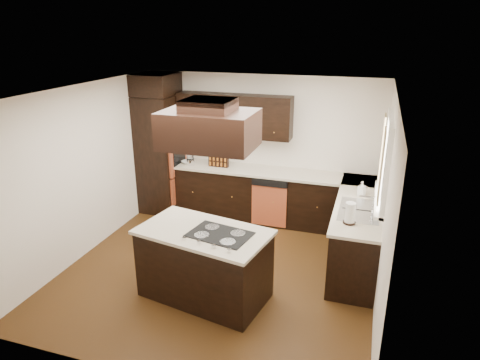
# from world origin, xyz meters

# --- Properties ---
(floor) EXTENTS (4.20, 4.20, 0.02)m
(floor) POSITION_xyz_m (0.00, 0.00, -0.01)
(floor) COLOR #583515
(floor) RESTS_ON ground
(ceiling) EXTENTS (4.20, 4.20, 0.02)m
(ceiling) POSITION_xyz_m (0.00, 0.00, 2.51)
(ceiling) COLOR white
(ceiling) RESTS_ON ground
(wall_back) EXTENTS (4.20, 0.02, 2.50)m
(wall_back) POSITION_xyz_m (0.00, 2.11, 1.25)
(wall_back) COLOR white
(wall_back) RESTS_ON ground
(wall_front) EXTENTS (4.20, 0.02, 2.50)m
(wall_front) POSITION_xyz_m (0.00, -2.11, 1.25)
(wall_front) COLOR white
(wall_front) RESTS_ON ground
(wall_left) EXTENTS (0.02, 4.20, 2.50)m
(wall_left) POSITION_xyz_m (-2.11, 0.00, 1.25)
(wall_left) COLOR white
(wall_left) RESTS_ON ground
(wall_right) EXTENTS (0.02, 4.20, 2.50)m
(wall_right) POSITION_xyz_m (2.11, 0.00, 1.25)
(wall_right) COLOR white
(wall_right) RESTS_ON ground
(oven_column) EXTENTS (0.65, 0.75, 2.12)m
(oven_column) POSITION_xyz_m (-1.78, 1.71, 1.06)
(oven_column) COLOR black
(oven_column) RESTS_ON floor
(wall_oven_face) EXTENTS (0.05, 0.62, 0.78)m
(wall_oven_face) POSITION_xyz_m (-1.43, 1.71, 1.12)
(wall_oven_face) COLOR #C35531
(wall_oven_face) RESTS_ON oven_column
(base_cabinets_back) EXTENTS (2.93, 0.60, 0.88)m
(base_cabinets_back) POSITION_xyz_m (0.03, 1.80, 0.44)
(base_cabinets_back) COLOR black
(base_cabinets_back) RESTS_ON floor
(base_cabinets_right) EXTENTS (0.60, 2.40, 0.88)m
(base_cabinets_right) POSITION_xyz_m (1.80, 0.90, 0.44)
(base_cabinets_right) COLOR black
(base_cabinets_right) RESTS_ON floor
(countertop_back) EXTENTS (2.93, 0.63, 0.04)m
(countertop_back) POSITION_xyz_m (0.03, 1.79, 0.90)
(countertop_back) COLOR beige
(countertop_back) RESTS_ON base_cabinets_back
(countertop_right) EXTENTS (0.63, 2.40, 0.04)m
(countertop_right) POSITION_xyz_m (1.79, 0.90, 0.90)
(countertop_right) COLOR beige
(countertop_right) RESTS_ON base_cabinets_right
(upper_cabinets) EXTENTS (2.00, 0.34, 0.72)m
(upper_cabinets) POSITION_xyz_m (-0.43, 1.93, 1.81)
(upper_cabinets) COLOR black
(upper_cabinets) RESTS_ON wall_back
(dishwasher_front) EXTENTS (0.60, 0.05, 0.72)m
(dishwasher_front) POSITION_xyz_m (0.33, 1.50, 0.40)
(dishwasher_front) COLOR #C35531
(dishwasher_front) RESTS_ON floor
(window_frame) EXTENTS (0.06, 1.32, 1.12)m
(window_frame) POSITION_xyz_m (2.07, 0.55, 1.65)
(window_frame) COLOR white
(window_frame) RESTS_ON wall_right
(window_pane) EXTENTS (0.00, 1.20, 1.00)m
(window_pane) POSITION_xyz_m (2.10, 0.55, 1.65)
(window_pane) COLOR white
(window_pane) RESTS_ON wall_right
(curtain_left) EXTENTS (0.02, 0.34, 0.90)m
(curtain_left) POSITION_xyz_m (2.01, 0.13, 1.70)
(curtain_left) COLOR beige
(curtain_left) RESTS_ON wall_right
(curtain_right) EXTENTS (0.02, 0.34, 0.90)m
(curtain_right) POSITION_xyz_m (2.01, 0.97, 1.70)
(curtain_right) COLOR beige
(curtain_right) RESTS_ON wall_right
(sink_rim) EXTENTS (0.52, 0.84, 0.01)m
(sink_rim) POSITION_xyz_m (1.80, 0.55, 0.92)
(sink_rim) COLOR silver
(sink_rim) RESTS_ON countertop_right
(island) EXTENTS (1.66, 1.10, 0.88)m
(island) POSITION_xyz_m (0.03, -0.65, 0.44)
(island) COLOR black
(island) RESTS_ON floor
(island_top) EXTENTS (1.72, 1.16, 0.04)m
(island_top) POSITION_xyz_m (0.03, -0.65, 0.90)
(island_top) COLOR beige
(island_top) RESTS_ON island
(cooktop) EXTENTS (0.80, 0.61, 0.01)m
(cooktop) POSITION_xyz_m (0.26, -0.69, 0.93)
(cooktop) COLOR black
(cooktop) RESTS_ON island_top
(range_hood) EXTENTS (1.05, 0.72, 0.42)m
(range_hood) POSITION_xyz_m (0.10, -0.55, 2.16)
(range_hood) COLOR black
(range_hood) RESTS_ON ceiling
(hood_duct) EXTENTS (0.55, 0.50, 0.13)m
(hood_duct) POSITION_xyz_m (0.10, -0.55, 2.44)
(hood_duct) COLOR black
(hood_duct) RESTS_ON ceiling
(blender_base) EXTENTS (0.15, 0.15, 0.10)m
(blender_base) POSITION_xyz_m (-1.17, 1.69, 0.97)
(blender_base) COLOR silver
(blender_base) RESTS_ON countertop_back
(blender_pitcher) EXTENTS (0.13, 0.13, 0.26)m
(blender_pitcher) POSITION_xyz_m (-1.17, 1.69, 1.15)
(blender_pitcher) COLOR silver
(blender_pitcher) RESTS_ON blender_base
(spice_rack) EXTENTS (0.35, 0.09, 0.29)m
(spice_rack) POSITION_xyz_m (-0.66, 1.76, 1.07)
(spice_rack) COLOR black
(spice_rack) RESTS_ON countertop_back
(mixing_bowl) EXTENTS (0.30, 0.30, 0.06)m
(mixing_bowl) POSITION_xyz_m (-1.24, 1.73, 0.95)
(mixing_bowl) COLOR white
(mixing_bowl) RESTS_ON countertop_back
(soap_bottle) EXTENTS (0.13, 0.13, 0.21)m
(soap_bottle) POSITION_xyz_m (1.80, 1.12, 1.03)
(soap_bottle) COLOR white
(soap_bottle) RESTS_ON countertop_right
(paper_towel) EXTENTS (0.15, 0.15, 0.28)m
(paper_towel) POSITION_xyz_m (1.70, 0.10, 1.06)
(paper_towel) COLOR white
(paper_towel) RESTS_ON countertop_right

